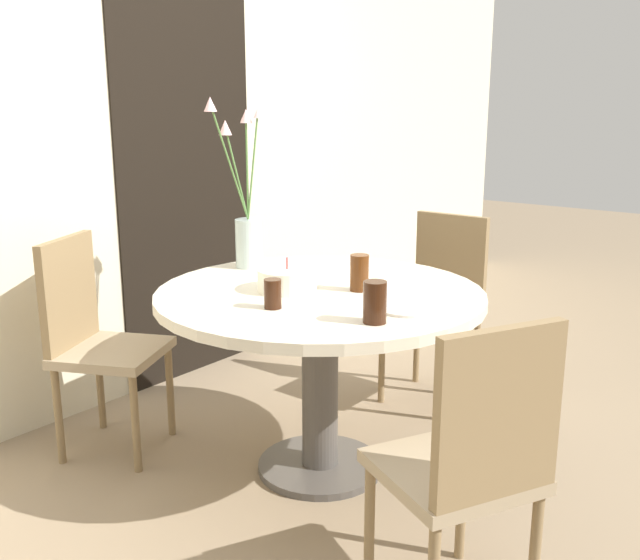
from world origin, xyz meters
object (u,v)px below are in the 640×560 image
birthday_cake (287,280)px  drink_glass_1 (359,273)px  chair_near_front (439,297)px  chair_far_back (471,457)px  side_plate (407,308)px  flower_vase (245,220)px  chair_left_flank (94,332)px  drink_glass_2 (273,294)px  drink_glass_0 (375,302)px

birthday_cake → drink_glass_1: 0.28m
chair_near_front → drink_glass_1: (-0.88, -0.13, 0.31)m
chair_far_back → chair_near_front: same height
chair_near_front → drink_glass_1: bearing=-82.1°
side_plate → flower_vase: bearing=81.5°
chair_left_flank → chair_far_back: 1.73m
side_plate → drink_glass_2: drink_glass_2 is taller
flower_vase → drink_glass_1: (-0.02, -0.62, -0.14)m
birthday_cake → flower_vase: (0.19, 0.40, 0.16)m
drink_glass_0 → side_plate: bearing=-1.5°
flower_vase → side_plate: flower_vase is taller
birthday_cake → drink_glass_2: birthday_cake is taller
chair_left_flank → side_plate: (0.41, -1.27, 0.24)m
chair_near_front → birthday_cake: size_ratio=4.05×
flower_vase → side_plate: size_ratio=3.48×
birthday_cake → side_plate: 0.50m
chair_far_back → drink_glass_0: (0.22, 0.47, 0.31)m
chair_left_flank → drink_glass_1: 1.16m
chair_far_back → flower_vase: 1.53m
chair_near_front → drink_glass_0: size_ratio=6.61×
drink_glass_1 → chair_left_flank: bearing=117.7°
chair_near_front → drink_glass_0: chair_near_front is taller
chair_left_flank → drink_glass_0: size_ratio=6.61×
chair_left_flank → flower_vase: 0.79m
flower_vase → chair_near_front: bearing=-29.8°
drink_glass_0 → drink_glass_2: size_ratio=1.34×
drink_glass_2 → side_plate: bearing=-54.2°
flower_vase → side_plate: bearing=-98.5°
birthday_cake → chair_near_front: bearing=-4.8°
flower_vase → drink_glass_1: 0.63m
chair_left_flank → side_plate: 1.35m
chair_near_front → flower_vase: size_ratio=1.27×
flower_vase → drink_glass_0: size_ratio=5.19×
chair_far_back → birthday_cake: 1.06m
chair_near_front → birthday_cake: 1.08m
chair_left_flank → drink_glass_1: chair_left_flank is taller
chair_near_front → flower_vase: flower_vase is taller
side_plate → drink_glass_1: size_ratio=1.49×
side_plate → drink_glass_2: size_ratio=1.99×
chair_left_flank → chair_near_front: size_ratio=1.00×
chair_left_flank → drink_glass_0: (0.22, -1.26, 0.31)m
drink_glass_2 → chair_far_back: bearing=-99.4°
birthday_cake → drink_glass_0: (-0.14, -0.49, 0.03)m
chair_near_front → side_plate: bearing=-68.0°
flower_vase → drink_glass_2: flower_vase is taller
chair_far_back → drink_glass_1: size_ratio=6.59×
chair_far_back → drink_glass_2: bearing=-72.8°
drink_glass_0 → chair_left_flank: bearing=99.7°
chair_left_flank → flower_vase: size_ratio=1.27×
side_plate → drink_glass_2: (-0.27, 0.38, 0.05)m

